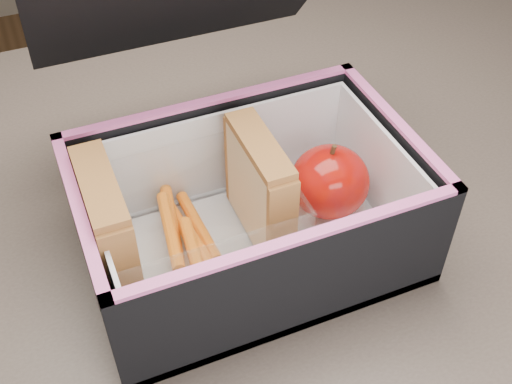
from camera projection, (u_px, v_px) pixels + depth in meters
kitchen_table at (251, 272)px, 0.69m from camera, size 1.20×0.80×0.75m
lunch_bag at (247, 201)px, 0.55m from camera, size 0.29×0.31×0.25m
plastic_tub at (188, 224)px, 0.55m from camera, size 0.18×0.13×0.07m
sandwich_left at (109, 230)px, 0.52m from camera, size 0.03×0.10×0.11m
sandwich_right at (259, 188)px, 0.56m from camera, size 0.03×0.09×0.10m
carrot_sticks at (187, 236)px, 0.56m from camera, size 0.05×0.15×0.03m
paper_napkin at (329, 211)px, 0.61m from camera, size 0.09×0.09×0.01m
red_apple at (330, 182)px, 0.58m from camera, size 0.09×0.09×0.08m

